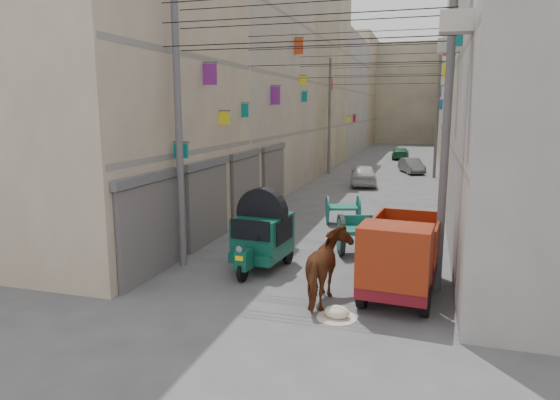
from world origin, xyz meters
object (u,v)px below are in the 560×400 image
at_px(mini_truck, 399,261).
at_px(distant_car_green, 400,153).
at_px(horse, 329,268).
at_px(distant_car_white, 364,175).
at_px(distant_car_grey, 412,166).
at_px(auto_rickshaw, 262,232).
at_px(second_cart, 343,209).
at_px(feed_sack, 337,312).
at_px(tonga_cart, 360,234).

height_order(mini_truck, distant_car_green, mini_truck).
distance_m(mini_truck, horse, 1.72).
xyz_separation_m(distant_car_white, distant_car_grey, (2.54, 6.91, -0.11)).
relative_size(auto_rickshaw, horse, 1.26).
bearing_deg(second_cart, horse, -98.77).
height_order(feed_sack, distant_car_white, distant_car_white).
xyz_separation_m(tonga_cart, mini_truck, (1.41, -3.55, 0.30)).
height_order(second_cart, distant_car_grey, second_cart).
relative_size(auto_rickshaw, mini_truck, 0.70).
relative_size(mini_truck, distant_car_white, 0.98).
bearing_deg(auto_rickshaw, second_cart, 83.60).
bearing_deg(distant_car_white, distant_car_green, -101.99).
xyz_separation_m(horse, distant_car_white, (-1.60, 18.82, -0.23)).
xyz_separation_m(feed_sack, horse, (-0.36, 0.82, 0.73)).
distance_m(feed_sack, distant_car_green, 36.74).
bearing_deg(auto_rickshaw, distant_car_green, 91.92).
bearing_deg(tonga_cart, feed_sack, -105.50).
xyz_separation_m(auto_rickshaw, distant_car_grey, (3.31, 23.64, -0.52)).
xyz_separation_m(auto_rickshaw, horse, (2.36, -2.09, -0.19)).
bearing_deg(tonga_cart, distant_car_grey, 70.30).
relative_size(distant_car_grey, distant_car_green, 0.89).
relative_size(mini_truck, distant_car_grey, 1.15).
bearing_deg(distant_car_green, distant_car_grey, 95.83).
bearing_deg(distant_car_white, distant_car_grey, -118.28).
bearing_deg(distant_car_grey, tonga_cart, -111.27).
xyz_separation_m(tonga_cart, second_cart, (-1.25, 4.14, -0.06)).
distance_m(feed_sack, horse, 1.15).
height_order(horse, distant_car_grey, horse).
height_order(mini_truck, horse, mini_truck).
bearing_deg(horse, tonga_cart, -94.03).
bearing_deg(feed_sack, distant_car_green, 91.23).
bearing_deg(distant_car_white, feed_sack, 87.62).
height_order(tonga_cart, distant_car_green, tonga_cart).
distance_m(mini_truck, feed_sack, 2.10).
height_order(second_cart, distant_car_green, second_cart).
height_order(auto_rickshaw, mini_truck, mini_truck).
distance_m(distant_car_white, distant_car_grey, 7.36).
relative_size(tonga_cart, distant_car_white, 0.81).
distance_m(tonga_cart, distant_car_grey, 21.52).
xyz_separation_m(feed_sack, distant_car_white, (-1.96, 19.64, 0.51)).
bearing_deg(feed_sack, auto_rickshaw, 133.15).
relative_size(auto_rickshaw, second_cart, 1.65).
relative_size(tonga_cart, second_cart, 1.95).
bearing_deg(tonga_cart, horse, -109.95).
bearing_deg(second_cart, distant_car_white, 76.73).
relative_size(feed_sack, horse, 0.27).
bearing_deg(horse, feed_sack, 111.93).
relative_size(horse, distant_car_green, 0.56).
relative_size(second_cart, distant_car_white, 0.42).
xyz_separation_m(distant_car_grey, distant_car_green, (-1.37, 10.18, -0.00)).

